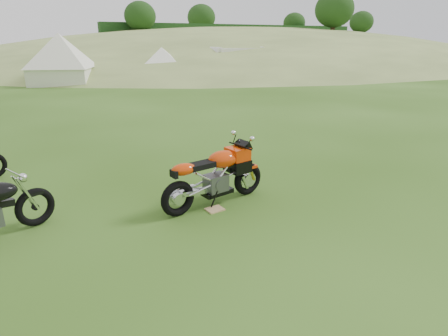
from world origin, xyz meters
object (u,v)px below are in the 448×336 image
sport_motorcycle (215,172)px  tent_mid (162,62)px  plywood_board (215,209)px  tent_left (61,60)px  caravan (236,62)px

sport_motorcycle → tent_mid: 20.11m
plywood_board → tent_left: (0.08, 19.97, 1.40)m
sport_motorcycle → tent_mid: (6.04, 19.17, 0.57)m
caravan → sport_motorcycle: bearing=-121.2°
sport_motorcycle → tent_mid: bearing=64.1°
sport_motorcycle → caravan: (11.75, 19.22, 0.44)m
sport_motorcycle → tent_left: bearing=81.7°
tent_left → sport_motorcycle: bearing=-67.6°
caravan → plywood_board: bearing=-121.2°
sport_motorcycle → tent_left: size_ratio=0.59×
plywood_board → tent_mid: (6.16, 19.38, 1.14)m
plywood_board → tent_mid: size_ratio=0.10×
sport_motorcycle → tent_left: tent_left is taller
tent_mid → plywood_board: bearing=-84.8°
tent_left → caravan: size_ratio=0.75×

